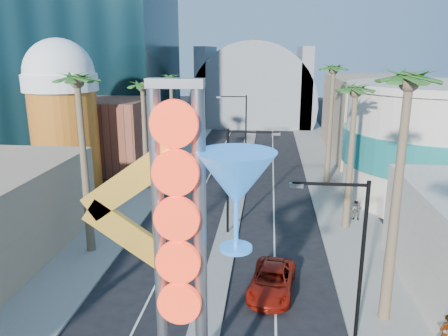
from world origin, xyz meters
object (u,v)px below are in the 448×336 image
red_pickup (272,281)px  pedestrian_b (355,210)px  pedestrian_a (446,334)px  neon_sign (203,238)px

red_pickup → pedestrian_b: bearing=67.4°
red_pickup → pedestrian_a: size_ratio=2.66×
red_pickup → pedestrian_b: pedestrian_b is taller
pedestrian_b → neon_sign: bearing=74.2°
pedestrian_a → pedestrian_b: bearing=-103.4°
red_pickup → pedestrian_b: size_ratio=3.28×
neon_sign → pedestrian_b: neon_sign is taller
red_pickup → pedestrian_b: (6.68, 11.55, 0.22)m
neon_sign → red_pickup: neon_sign is taller
neon_sign → red_pickup: 11.51m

